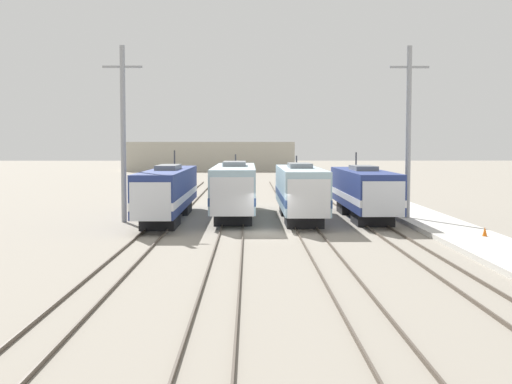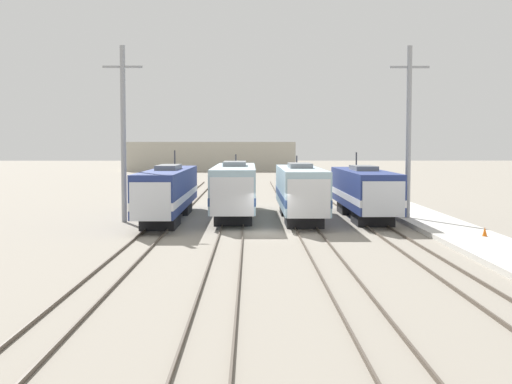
{
  "view_description": "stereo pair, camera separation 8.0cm",
  "coord_description": "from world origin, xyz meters",
  "px_view_note": "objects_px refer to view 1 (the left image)",
  "views": [
    {
      "loc": [
        -1.32,
        -44.33,
        5.59
      ],
      "look_at": [
        -0.87,
        2.11,
        2.48
      ],
      "focal_mm": 50.0,
      "sensor_mm": 36.0,
      "label": 1
    },
    {
      "loc": [
        -1.24,
        -44.33,
        5.59
      ],
      "look_at": [
        -0.87,
        2.11,
        2.48
      ],
      "focal_mm": 50.0,
      "sensor_mm": 36.0,
      "label": 2
    }
  ],
  "objects_px": {
    "locomotive_center_right": "(300,191)",
    "traffic_cone": "(485,231)",
    "catenary_tower_right": "(408,132)",
    "locomotive_far_left": "(168,192)",
    "catenary_tower_left": "(123,132)",
    "locomotive_center_left": "(235,189)",
    "locomotive_far_right": "(364,192)"
  },
  "relations": [
    {
      "from": "locomotive_center_right",
      "to": "locomotive_far_right",
      "type": "relative_size",
      "value": 1.0
    },
    {
      "from": "locomotive_far_left",
      "to": "catenary_tower_right",
      "type": "relative_size",
      "value": 1.57
    },
    {
      "from": "catenary_tower_left",
      "to": "catenary_tower_right",
      "type": "relative_size",
      "value": 1.0
    },
    {
      "from": "locomotive_far_right",
      "to": "locomotive_center_left",
      "type": "bearing_deg",
      "value": 173.29
    },
    {
      "from": "locomotive_center_right",
      "to": "locomotive_far_left",
      "type": "bearing_deg",
      "value": 179.3
    },
    {
      "from": "locomotive_far_left",
      "to": "locomotive_center_right",
      "type": "height_order",
      "value": "locomotive_far_left"
    },
    {
      "from": "locomotive_center_left",
      "to": "locomotive_far_right",
      "type": "height_order",
      "value": "locomotive_far_right"
    },
    {
      "from": "locomotive_center_right",
      "to": "traffic_cone",
      "type": "relative_size",
      "value": 30.37
    },
    {
      "from": "locomotive_center_left",
      "to": "locomotive_center_right",
      "type": "height_order",
      "value": "locomotive_center_left"
    },
    {
      "from": "locomotive_center_right",
      "to": "catenary_tower_right",
      "type": "distance_m",
      "value": 8.87
    },
    {
      "from": "locomotive_far_left",
      "to": "locomotive_far_right",
      "type": "height_order",
      "value": "locomotive_far_left"
    },
    {
      "from": "traffic_cone",
      "to": "locomotive_far_right",
      "type": "bearing_deg",
      "value": 111.73
    },
    {
      "from": "locomotive_center_right",
      "to": "catenary_tower_left",
      "type": "distance_m",
      "value": 13.49
    },
    {
      "from": "locomotive_center_left",
      "to": "catenary_tower_left",
      "type": "height_order",
      "value": "catenary_tower_left"
    },
    {
      "from": "locomotive_center_left",
      "to": "locomotive_center_right",
      "type": "distance_m",
      "value": 5.29
    },
    {
      "from": "locomotive_center_left",
      "to": "locomotive_far_right",
      "type": "bearing_deg",
      "value": -6.71
    },
    {
      "from": "locomotive_center_right",
      "to": "traffic_cone",
      "type": "height_order",
      "value": "locomotive_center_right"
    },
    {
      "from": "catenary_tower_left",
      "to": "locomotive_far_right",
      "type": "bearing_deg",
      "value": 6.12
    },
    {
      "from": "locomotive_far_left",
      "to": "traffic_cone",
      "type": "relative_size",
      "value": 36.38
    },
    {
      "from": "locomotive_center_left",
      "to": "locomotive_center_right",
      "type": "xyz_separation_m",
      "value": [
        4.86,
        -2.1,
        -0.04
      ]
    },
    {
      "from": "locomotive_far_left",
      "to": "locomotive_far_right",
      "type": "distance_m",
      "value": 14.6
    },
    {
      "from": "locomotive_far_left",
      "to": "locomotive_center_left",
      "type": "bearing_deg",
      "value": 22.15
    },
    {
      "from": "locomotive_center_left",
      "to": "locomotive_far_right",
      "type": "xyz_separation_m",
      "value": [
        9.72,
        -1.14,
        -0.14
      ]
    },
    {
      "from": "locomotive_center_right",
      "to": "traffic_cone",
      "type": "distance_m",
      "value": 15.2
    },
    {
      "from": "locomotive_center_right",
      "to": "catenary_tower_right",
      "type": "relative_size",
      "value": 1.31
    },
    {
      "from": "locomotive_far_right",
      "to": "catenary_tower_left",
      "type": "distance_m",
      "value": 18.25
    },
    {
      "from": "catenary_tower_right",
      "to": "locomotive_center_left",
      "type": "bearing_deg",
      "value": 166.42
    },
    {
      "from": "traffic_cone",
      "to": "locomotive_center_right",
      "type": "bearing_deg",
      "value": 130.52
    },
    {
      "from": "catenary_tower_left",
      "to": "locomotive_far_left",
      "type": "bearing_deg",
      "value": 19.16
    },
    {
      "from": "locomotive_center_left",
      "to": "locomotive_center_right",
      "type": "relative_size",
      "value": 1.09
    },
    {
      "from": "locomotive_center_right",
      "to": "catenary_tower_right",
      "type": "bearing_deg",
      "value": -6.92
    },
    {
      "from": "locomotive_far_left",
      "to": "catenary_tower_left",
      "type": "xyz_separation_m",
      "value": [
        -3.03,
        -1.05,
        4.38
      ]
    }
  ]
}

